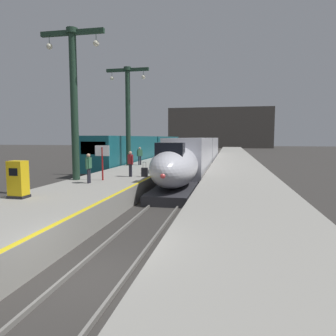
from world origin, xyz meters
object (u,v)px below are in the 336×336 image
station_column_mid (74,90)px  passenger_far_waiting (140,155)px  station_column_far (128,107)px  passenger_near_edge (130,162)px  departure_info_board (102,155)px  regional_train_adjacent (148,148)px  ticket_machine_yellow (18,181)px  rolling_suitcase (145,172)px  highspeed_train_main (198,153)px  passenger_mid_platform (89,166)px

station_column_mid → passenger_far_waiting: station_column_mid is taller
station_column_far → passenger_near_edge: station_column_far is taller
station_column_mid → station_column_far: size_ratio=1.00×
station_column_far → departure_info_board: (1.68, -10.00, -3.90)m
regional_train_adjacent → passenger_near_edge: 23.82m
regional_train_adjacent → station_column_mid: bearing=-85.0°
regional_train_adjacent → passenger_far_waiting: (3.12, -14.71, -0.09)m
station_column_mid → ticket_machine_yellow: station_column_mid is taller
ticket_machine_yellow → station_column_far: bearing=91.3°
passenger_far_waiting → rolling_suitcase: 8.95m
departure_info_board → passenger_near_edge: bearing=60.4°
highspeed_train_main → departure_info_board: size_ratio=18.23×
passenger_mid_platform → ticket_machine_yellow: 4.73m
station_column_far → passenger_mid_platform: (1.40, -11.30, -4.42)m
rolling_suitcase → ticket_machine_yellow: bearing=-112.9°
station_column_mid → station_column_far: bearing=90.0°
regional_train_adjacent → departure_info_board: 25.57m
regional_train_adjacent → ticket_machine_yellow: (2.55, -31.18, -0.34)m
highspeed_train_main → station_column_mid: 18.27m
highspeed_train_main → regional_train_adjacent: regional_train_adjacent is taller
rolling_suitcase → departure_info_board: bearing=-134.5°
highspeed_train_main → station_column_mid: station_column_mid is taller
highspeed_train_main → regional_train_adjacent: size_ratio=1.06×
regional_train_adjacent → passenger_near_edge: (5.01, -23.29, -0.09)m
regional_train_adjacent → departure_info_board: bearing=-81.3°
highspeed_train_main → ticket_machine_yellow: bearing=-103.9°
station_column_far → passenger_mid_platform: station_column_far is taller
station_column_mid → rolling_suitcase: size_ratio=9.16×
station_column_mid → ticket_machine_yellow: 7.45m
station_column_mid → departure_info_board: size_ratio=4.24×
highspeed_train_main → regional_train_adjacent: (-8.10, 8.70, 0.21)m
station_column_mid → passenger_near_edge: station_column_mid is taller
regional_train_adjacent → departure_info_board: (3.88, -25.27, 0.43)m
station_column_far → departure_info_board: station_column_far is taller
station_column_far → passenger_far_waiting: 4.55m
passenger_far_waiting → ticket_machine_yellow: size_ratio=1.06×
regional_train_adjacent → passenger_far_waiting: regional_train_adjacent is taller
passenger_near_edge → ticket_machine_yellow: 8.27m
station_column_mid → passenger_far_waiting: 11.60m
passenger_mid_platform → departure_info_board: departure_info_board is taller
passenger_near_edge → rolling_suitcase: size_ratio=1.72×
highspeed_train_main → rolling_suitcase: (-2.16, -14.47, -0.57)m
station_column_mid → ticket_machine_yellow: bearing=-86.5°
highspeed_train_main → passenger_mid_platform: size_ratio=22.87×
rolling_suitcase → ticket_machine_yellow: size_ratio=0.61×
departure_info_board → highspeed_train_main: bearing=75.7°
passenger_near_edge → passenger_mid_platform: same height
station_column_far → regional_train_adjacent: bearing=98.2°
passenger_mid_platform → station_column_mid: bearing=139.8°
passenger_mid_platform → passenger_far_waiting: (-0.48, 11.86, 0.00)m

